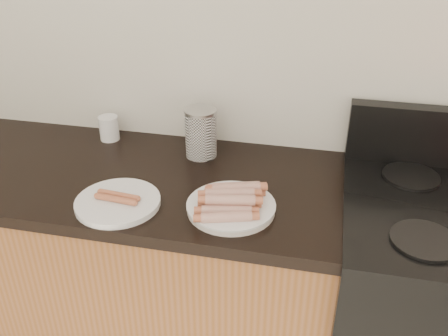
% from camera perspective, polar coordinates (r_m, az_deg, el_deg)
% --- Properties ---
extents(wall_back, '(4.00, 0.04, 2.60)m').
position_cam_1_polar(wall_back, '(1.72, 1.39, 15.06)').
color(wall_back, silver).
rests_on(wall_back, ground).
extents(cabinet_base, '(2.20, 0.59, 0.86)m').
position_cam_1_polar(cabinet_base, '(2.12, -19.94, -10.47)').
color(cabinet_base, brown).
rests_on(cabinet_base, floor).
extents(counter_slab, '(2.20, 0.62, 0.04)m').
position_cam_1_polar(counter_slab, '(1.87, -22.26, 0.19)').
color(counter_slab, black).
rests_on(counter_slab, cabinet_base).
extents(stove, '(0.76, 0.65, 0.91)m').
position_cam_1_polar(stove, '(1.89, 23.86, -16.22)').
color(stove, black).
rests_on(stove, floor).
extents(burner_near_left, '(0.18, 0.18, 0.01)m').
position_cam_1_polar(burner_near_left, '(1.43, 21.94, -7.67)').
color(burner_near_left, black).
rests_on(burner_near_left, stove).
extents(burner_far_left, '(0.18, 0.18, 0.01)m').
position_cam_1_polar(burner_far_left, '(1.71, 20.60, -0.89)').
color(burner_far_left, black).
rests_on(burner_far_left, stove).
extents(main_plate, '(0.30, 0.30, 0.02)m').
position_cam_1_polar(main_plate, '(1.46, 0.81, -4.59)').
color(main_plate, white).
rests_on(main_plate, counter_slab).
extents(side_plate, '(0.32, 0.32, 0.02)m').
position_cam_1_polar(side_plate, '(1.52, -12.04, -3.86)').
color(side_plate, white).
rests_on(side_plate, counter_slab).
extents(hotdog_pile, '(0.14, 0.22, 0.06)m').
position_cam_1_polar(hotdog_pile, '(1.45, 0.82, -3.53)').
color(hotdog_pile, brown).
rests_on(hotdog_pile, main_plate).
extents(plain_sausages, '(0.12, 0.05, 0.02)m').
position_cam_1_polar(plain_sausages, '(1.51, -12.11, -3.27)').
color(plain_sausages, '#B86C30').
rests_on(plain_sausages, side_plate).
extents(canister, '(0.11, 0.11, 0.17)m').
position_cam_1_polar(canister, '(1.73, -2.66, 4.05)').
color(canister, silver).
rests_on(canister, counter_slab).
extents(mug, '(0.09, 0.09, 0.09)m').
position_cam_1_polar(mug, '(1.91, -13.01, 4.47)').
color(mug, white).
rests_on(mug, counter_slab).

